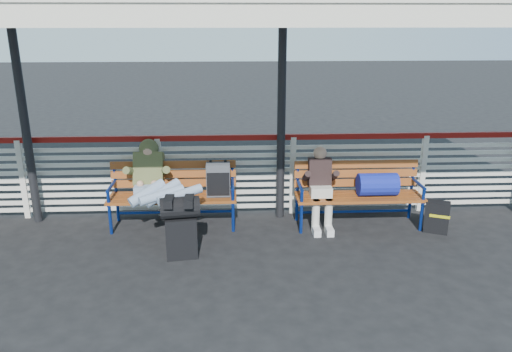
{
  "coord_description": "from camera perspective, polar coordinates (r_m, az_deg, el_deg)",
  "views": [
    {
      "loc": [
        1.09,
        -5.26,
        2.88
      ],
      "look_at": [
        1.4,
        1.0,
        0.89
      ],
      "focal_mm": 35.0,
      "sensor_mm": 36.0,
      "label": 1
    }
  ],
  "objects": [
    {
      "name": "ground",
      "position": [
        6.09,
        -13.02,
        -11.06
      ],
      "size": [
        60.0,
        60.0,
        0.0
      ],
      "primitive_type": "plane",
      "color": "black",
      "rests_on": "ground"
    },
    {
      "name": "fence",
      "position": [
        7.57,
        -10.98,
        0.27
      ],
      "size": [
        12.08,
        0.08,
        1.24
      ],
      "color": "silver",
      "rests_on": "ground"
    },
    {
      "name": "canopy",
      "position": [
        6.22,
        -13.64,
        18.65
      ],
      "size": [
        12.6,
        3.6,
        3.16
      ],
      "color": "silver",
      "rests_on": "ground"
    },
    {
      "name": "luggage_stack",
      "position": [
        6.27,
        -8.6,
        -5.54
      ],
      "size": [
        0.51,
        0.33,
        0.8
      ],
      "rotation": [
        0.0,
        0.0,
        0.14
      ],
      "color": "black",
      "rests_on": "ground"
    },
    {
      "name": "bench_left",
      "position": [
        7.17,
        -7.81,
        -1.09
      ],
      "size": [
        1.8,
        0.56,
        0.94
      ],
      "color": "brown",
      "rests_on": "ground"
    },
    {
      "name": "bench_right",
      "position": [
        7.28,
        12.54,
        -1.16
      ],
      "size": [
        1.8,
        0.56,
        0.92
      ],
      "color": "brown",
      "rests_on": "ground"
    },
    {
      "name": "traveler_man",
      "position": [
        6.86,
        -11.04,
        -1.3
      ],
      "size": [
        0.94,
        1.64,
        0.77
      ],
      "color": "#8AA1BA",
      "rests_on": "ground"
    },
    {
      "name": "companion_person",
      "position": [
        7.12,
        7.39,
        -1.23
      ],
      "size": [
        0.32,
        0.66,
        1.15
      ],
      "color": "beige",
      "rests_on": "ground"
    },
    {
      "name": "suitcase_side",
      "position": [
        7.43,
        19.96,
        -4.42
      ],
      "size": [
        0.37,
        0.31,
        0.45
      ],
      "rotation": [
        0.0,
        0.0,
        -0.41
      ],
      "color": "black",
      "rests_on": "ground"
    }
  ]
}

